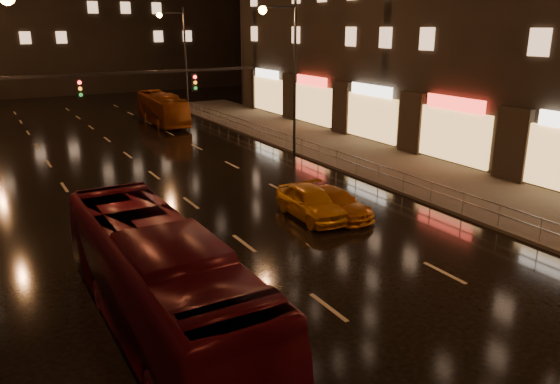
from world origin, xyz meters
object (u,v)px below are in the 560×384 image
at_px(bus_curb, 162,109).
at_px(taxi_near, 311,202).
at_px(taxi_far, 335,203).
at_px(bus_red, 160,281).

xyz_separation_m(bus_curb, taxi_near, (-2.00, -27.52, -0.58)).
relative_size(bus_curb, taxi_far, 2.24).
relative_size(taxi_near, taxi_far, 1.03).
height_order(taxi_near, taxi_far, taxi_near).
bearing_deg(bus_red, taxi_near, 33.60).
bearing_deg(bus_curb, taxi_far, -89.28).
distance_m(bus_red, bus_curb, 35.36).
xyz_separation_m(bus_curb, taxi_far, (-0.90, -27.82, -0.71)).
bearing_deg(bus_red, taxi_far, 29.28).
height_order(bus_curb, taxi_far, bus_curb).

